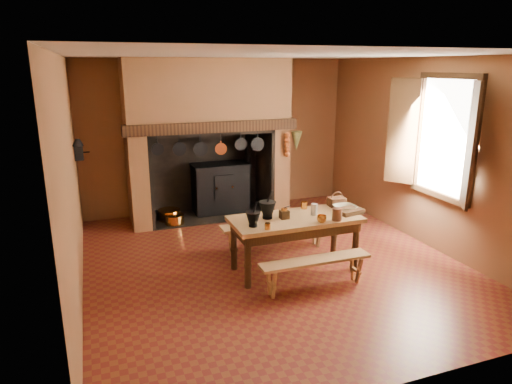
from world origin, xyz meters
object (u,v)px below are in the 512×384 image
at_px(iron_range, 221,187).
at_px(wicker_basket, 337,201).
at_px(work_table, 295,226).
at_px(bench_front, 315,267).
at_px(coffee_grinder, 284,214).
at_px(mixing_bowl, 345,208).

height_order(iron_range, wicker_basket, iron_range).
height_order(iron_range, work_table, iron_range).
bearing_deg(iron_range, wicker_basket, -68.15).
height_order(work_table, bench_front, work_table).
relative_size(iron_range, bench_front, 1.13).
height_order(iron_range, coffee_grinder, iron_range).
distance_m(coffee_grinder, mixing_bowl, 0.92).
bearing_deg(wicker_basket, iron_range, 113.88).
relative_size(work_table, wicker_basket, 7.38).
xyz_separation_m(iron_range, wicker_basket, (1.01, -2.51, 0.33)).
distance_m(bench_front, mixing_bowl, 1.09).
xyz_separation_m(work_table, coffee_grinder, (-0.16, 0.01, 0.18)).
bearing_deg(wicker_basket, work_table, -159.77).
relative_size(coffee_grinder, wicker_basket, 0.74).
bearing_deg(mixing_bowl, wicker_basket, 90.00).
bearing_deg(mixing_bowl, bench_front, -140.59).
xyz_separation_m(bench_front, wicker_basket, (0.76, 0.85, 0.52)).
height_order(mixing_bowl, wicker_basket, wicker_basket).
distance_m(iron_range, mixing_bowl, 2.93).
bearing_deg(bench_front, work_table, 90.00).
bearing_deg(coffee_grinder, wicker_basket, 14.44).
xyz_separation_m(iron_range, mixing_bowl, (1.01, -2.74, 0.30)).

